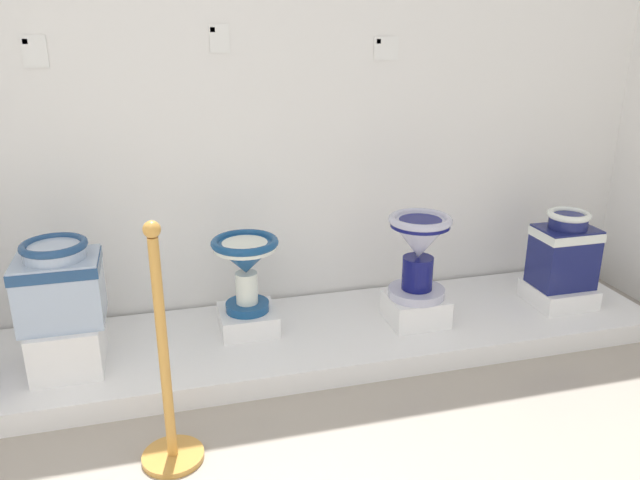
{
  "coord_description": "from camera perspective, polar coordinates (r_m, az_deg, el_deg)",
  "views": [
    {
      "loc": [
        1.13,
        -0.5,
        1.66
      ],
      "look_at": [
        1.91,
        2.38,
        0.61
      ],
      "focal_mm": 35.08,
      "sensor_mm": 36.0,
      "label": 1
    }
  ],
  "objects": [
    {
      "name": "info_placard_third",
      "position": [
        3.55,
        6.03,
        17.01
      ],
      "size": [
        0.14,
        0.01,
        0.12
      ],
      "color": "white"
    },
    {
      "name": "plinth_block_tall_cobalt",
      "position": [
        3.87,
        20.9,
        -4.6
      ],
      "size": [
        0.33,
        0.32,
        0.11
      ],
      "primitive_type": "cube",
      "color": "white",
      "rests_on": "display_platform"
    },
    {
      "name": "info_placard_first",
      "position": [
        3.35,
        -24.6,
        15.4
      ],
      "size": [
        0.11,
        0.01,
        0.15
      ],
      "color": "white"
    },
    {
      "name": "plinth_block_squat_floral",
      "position": [
        3.44,
        8.7,
        -6.2
      ],
      "size": [
        0.3,
        0.29,
        0.15
      ],
      "primitive_type": "cube",
      "color": "white",
      "rests_on": "display_platform"
    },
    {
      "name": "plinth_block_slender_white",
      "position": [
        3.34,
        -6.58,
        -7.23
      ],
      "size": [
        0.29,
        0.3,
        0.11
      ],
      "primitive_type": "cube",
      "color": "white",
      "rests_on": "display_platform"
    },
    {
      "name": "antique_toilet_squat_floral",
      "position": [
        3.3,
        9.02,
        -0.5
      ],
      "size": [
        0.33,
        0.33,
        0.45
      ],
      "color": "silver",
      "rests_on": "plinth_block_squat_floral"
    },
    {
      "name": "antique_toilet_pale_glazed",
      "position": [
        3.07,
        -22.72,
        -3.45
      ],
      "size": [
        0.37,
        0.31,
        0.39
      ],
      "color": "#A5B8D2",
      "rests_on": "plinth_block_pale_glazed"
    },
    {
      "name": "plinth_block_pale_glazed",
      "position": [
        3.2,
        -21.98,
        -8.73
      ],
      "size": [
        0.31,
        0.37,
        0.23
      ],
      "primitive_type": "cube",
      "color": "white",
      "rests_on": "display_platform"
    },
    {
      "name": "stanchion_post_near_left",
      "position": [
        2.54,
        -13.77,
        -13.38
      ],
      "size": [
        0.25,
        0.25,
        1.0
      ],
      "color": "gold",
      "rests_on": "ground_plane"
    },
    {
      "name": "info_placard_second",
      "position": [
        3.33,
        -9.18,
        17.72
      ],
      "size": [
        0.1,
        0.01,
        0.14
      ],
      "color": "white"
    },
    {
      "name": "wall_back",
      "position": [
        3.46,
        -0.71,
        15.86
      ],
      "size": [
        4.18,
        0.06,
        2.89
      ],
      "primitive_type": "cube",
      "color": "white",
      "rests_on": "ground_plane"
    },
    {
      "name": "antique_toilet_tall_cobalt",
      "position": [
        3.78,
        21.4,
        -0.74
      ],
      "size": [
        0.33,
        0.25,
        0.44
      ],
      "color": "navy",
      "rests_on": "plinth_block_tall_cobalt"
    },
    {
      "name": "display_platform",
      "position": [
        3.41,
        1.36,
        -8.63
      ],
      "size": [
        3.52,
        0.83,
        0.11
      ],
      "primitive_type": "cube",
      "color": "white",
      "rests_on": "ground_plane"
    },
    {
      "name": "antique_toilet_slender_white",
      "position": [
        3.21,
        -6.82,
        -1.8
      ],
      "size": [
        0.34,
        0.34,
        0.4
      ],
      "color": "navy",
      "rests_on": "plinth_block_slender_white"
    }
  ]
}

